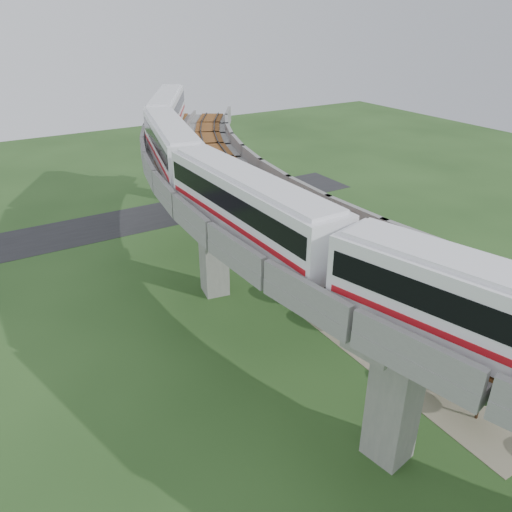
{
  "coord_description": "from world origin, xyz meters",
  "views": [
    {
      "loc": [
        -15.67,
        -23.73,
        22.24
      ],
      "look_at": [
        -0.27,
        1.59,
        7.5
      ],
      "focal_mm": 35.0,
      "sensor_mm": 36.0,
      "label": 1
    }
  ],
  "objects_px": {
    "metro_train": "(235,167)",
    "car_white": "(447,326)",
    "car_red": "(451,311)",
    "car_dark": "(312,266)"
  },
  "relations": [
    {
      "from": "car_dark",
      "to": "car_white",
      "type": "bearing_deg",
      "value": -149.66
    },
    {
      "from": "car_red",
      "to": "car_white",
      "type": "bearing_deg",
      "value": -108.39
    },
    {
      "from": "metro_train",
      "to": "car_white",
      "type": "bearing_deg",
      "value": -39.38
    },
    {
      "from": "metro_train",
      "to": "car_dark",
      "type": "bearing_deg",
      "value": 17.06
    },
    {
      "from": "car_white",
      "to": "car_red",
      "type": "xyz_separation_m",
      "value": [
        1.97,
        1.21,
        0.04
      ]
    },
    {
      "from": "car_dark",
      "to": "metro_train",
      "type": "bearing_deg",
      "value": 125.32
    },
    {
      "from": "car_white",
      "to": "car_dark",
      "type": "bearing_deg",
      "value": 94.94
    },
    {
      "from": "car_white",
      "to": "car_dark",
      "type": "height_order",
      "value": "car_dark"
    },
    {
      "from": "car_red",
      "to": "metro_train",
      "type": "bearing_deg",
      "value": -171.93
    },
    {
      "from": "car_red",
      "to": "car_dark",
      "type": "relative_size",
      "value": 0.95
    }
  ]
}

